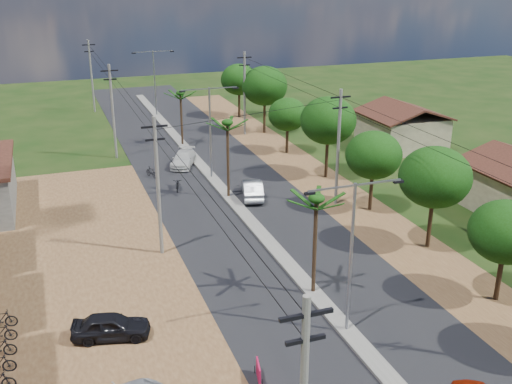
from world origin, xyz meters
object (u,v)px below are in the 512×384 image
(car_silver_mid, at_px, (252,190))
(roadside_sign, at_px, (258,372))
(car_white_far, at_px, (183,159))
(car_parked_dark, at_px, (111,327))

(car_silver_mid, height_order, roadside_sign, car_silver_mid)
(car_white_far, height_order, car_parked_dark, car_parked_dark)
(car_silver_mid, bearing_deg, roadside_sign, 86.44)
(car_white_far, relative_size, car_parked_dark, 1.17)
(car_white_far, bearing_deg, roadside_sign, -73.40)
(car_silver_mid, bearing_deg, car_parked_dark, 65.89)
(car_silver_mid, bearing_deg, car_white_far, -56.33)
(car_white_far, bearing_deg, car_silver_mid, -47.71)
(car_white_far, height_order, roadside_sign, car_white_far)
(car_silver_mid, height_order, car_parked_dark, car_silver_mid)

